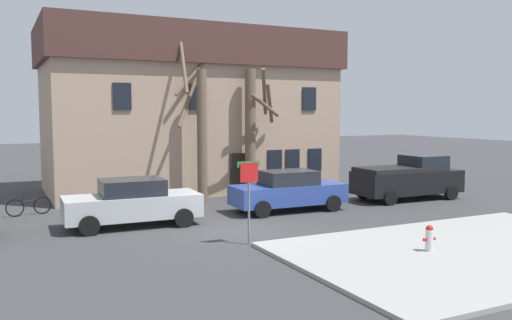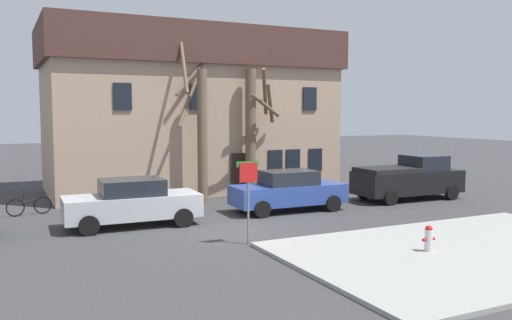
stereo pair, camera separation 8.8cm
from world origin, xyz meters
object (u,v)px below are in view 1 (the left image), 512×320
(building_main, at_px, (190,109))
(car_silver_sedan, at_px, (132,203))
(tree_bare_near, at_px, (200,129))
(bicycle_leaning, at_px, (29,206))
(car_blue_sedan, at_px, (288,191))
(pickup_truck_black, at_px, (408,178))
(street_sign_pole, at_px, (249,186))
(tree_bare_mid, at_px, (252,129))
(fire_hydrant, at_px, (429,238))

(building_main, bearing_deg, car_silver_sedan, -121.34)
(tree_bare_near, height_order, bicycle_leaning, tree_bare_near)
(car_blue_sedan, relative_size, pickup_truck_black, 0.91)
(car_blue_sedan, height_order, pickup_truck_black, pickup_truck_black)
(street_sign_pole, bearing_deg, tree_bare_near, 80.17)
(tree_bare_mid, bearing_deg, car_blue_sedan, -94.29)
(car_silver_sedan, bearing_deg, fire_hydrant, -48.80)
(tree_bare_near, bearing_deg, fire_hydrant, -76.90)
(tree_bare_near, distance_m, car_blue_sedan, 5.17)
(tree_bare_mid, xyz_separation_m, car_silver_sedan, (-6.82, -4.20, -2.43))
(tree_bare_mid, xyz_separation_m, bicycle_leaning, (-10.07, -0.35, -2.92))
(building_main, height_order, pickup_truck_black, building_main)
(pickup_truck_black, distance_m, bicycle_leaning, 16.74)
(pickup_truck_black, xyz_separation_m, fire_hydrant, (-6.35, -7.93, -0.49))
(car_silver_sedan, bearing_deg, street_sign_pole, -58.58)
(tree_bare_mid, distance_m, pickup_truck_black, 7.75)
(tree_bare_near, bearing_deg, building_main, 76.56)
(building_main, bearing_deg, car_blue_sedan, -80.34)
(tree_bare_near, bearing_deg, car_blue_sedan, -56.76)
(car_blue_sedan, relative_size, fire_hydrant, 6.39)
(car_silver_sedan, height_order, pickup_truck_black, pickup_truck_black)
(building_main, height_order, car_silver_sedan, building_main)
(pickup_truck_black, relative_size, fire_hydrant, 7.03)
(pickup_truck_black, bearing_deg, street_sign_pole, -156.62)
(car_blue_sedan, bearing_deg, bicycle_leaning, 159.12)
(tree_bare_mid, distance_m, bicycle_leaning, 10.49)
(bicycle_leaning, bearing_deg, car_silver_sedan, -49.77)
(car_blue_sedan, bearing_deg, pickup_truck_black, 1.09)
(car_silver_sedan, relative_size, street_sign_pole, 1.86)
(tree_bare_mid, relative_size, car_silver_sedan, 1.28)
(tree_bare_near, distance_m, bicycle_leaning, 7.88)
(pickup_truck_black, height_order, bicycle_leaning, pickup_truck_black)
(street_sign_pole, bearing_deg, car_silver_sedan, 121.42)
(street_sign_pole, bearing_deg, bicycle_leaning, 125.83)
(car_blue_sedan, relative_size, street_sign_pole, 1.85)
(bicycle_leaning, bearing_deg, tree_bare_mid, 2.02)
(pickup_truck_black, xyz_separation_m, bicycle_leaning, (-16.34, 3.60, -0.63))
(tree_bare_near, height_order, car_silver_sedan, tree_bare_near)
(fire_hydrant, distance_m, street_sign_pole, 5.50)
(tree_bare_mid, distance_m, car_blue_sedan, 4.76)
(car_silver_sedan, height_order, bicycle_leaning, car_silver_sedan)
(tree_bare_mid, bearing_deg, car_silver_sedan, -148.41)
(pickup_truck_black, distance_m, street_sign_pole, 11.43)
(car_silver_sedan, distance_m, street_sign_pole, 5.11)
(tree_bare_mid, xyz_separation_m, street_sign_pole, (-4.21, -8.48, -1.46))
(tree_bare_near, relative_size, bicycle_leaning, 4.32)
(fire_hydrant, relative_size, street_sign_pole, 0.29)
(tree_bare_mid, xyz_separation_m, fire_hydrant, (-0.09, -11.89, -2.78))
(car_blue_sedan, distance_m, fire_hydrant, 7.82)
(tree_bare_near, relative_size, pickup_truck_black, 1.41)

